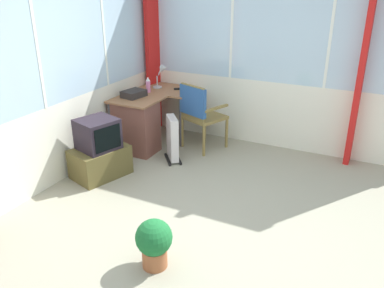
# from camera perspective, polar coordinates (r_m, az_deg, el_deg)

# --- Properties ---
(ground) EXTENTS (5.39, 4.85, 0.06)m
(ground) POSITION_cam_1_polar(r_m,az_deg,el_deg) (4.00, 2.08, -11.73)
(ground) COLOR gray
(north_window_panel) EXTENTS (4.39, 0.07, 2.75)m
(north_window_panel) POSITION_cam_1_polar(r_m,az_deg,el_deg) (4.54, -21.20, 10.35)
(north_window_panel) COLOR white
(north_window_panel) RESTS_ON ground
(east_window_panel) EXTENTS (0.07, 3.85, 2.75)m
(east_window_panel) POSITION_cam_1_polar(r_m,az_deg,el_deg) (5.47, 12.20, 13.28)
(east_window_panel) COLOR white
(east_window_panel) RESTS_ON ground
(curtain_corner) EXTENTS (0.30, 0.11, 2.65)m
(curtain_corner) POSITION_cam_1_polar(r_m,az_deg,el_deg) (6.07, -5.57, 14.15)
(curtain_corner) COLOR red
(curtain_corner) RESTS_ON ground
(curtain_east_far) EXTENTS (0.30, 0.07, 2.65)m
(curtain_east_far) POSITION_cam_1_polar(r_m,az_deg,el_deg) (5.24, 23.36, 11.03)
(curtain_east_far) COLOR red
(curtain_east_far) RESTS_ON ground
(desk) EXTENTS (1.22, 0.83, 0.73)m
(desk) POSITION_cam_1_polar(r_m,az_deg,el_deg) (5.47, -7.77, 2.97)
(desk) COLOR #946442
(desk) RESTS_ON ground
(desk_lamp) EXTENTS (0.22, 0.19, 0.34)m
(desk_lamp) POSITION_cam_1_polar(r_m,az_deg,el_deg) (5.89, -4.23, 10.21)
(desk_lamp) COLOR #B2B7BC
(desk_lamp) RESTS_ON desk
(tv_remote) EXTENTS (0.12, 0.15, 0.02)m
(tv_remote) POSITION_cam_1_polar(r_m,az_deg,el_deg) (5.78, -1.85, 7.90)
(tv_remote) COLOR black
(tv_remote) RESTS_ON desk
(spray_bottle) EXTENTS (0.06, 0.06, 0.22)m
(spray_bottle) POSITION_cam_1_polar(r_m,az_deg,el_deg) (5.66, -6.29, 8.41)
(spray_bottle) COLOR pink
(spray_bottle) RESTS_ON desk
(paper_tray) EXTENTS (0.34, 0.28, 0.09)m
(paper_tray) POSITION_cam_1_polar(r_m,az_deg,el_deg) (5.46, -8.33, 7.14)
(paper_tray) COLOR #2B2726
(paper_tray) RESTS_ON desk
(wooden_armchair) EXTENTS (0.63, 0.62, 0.93)m
(wooden_armchair) POSITION_cam_1_polar(r_m,az_deg,el_deg) (5.38, 0.84, 4.98)
(wooden_armchair) COLOR olive
(wooden_armchair) RESTS_ON ground
(tv_on_stand) EXTENTS (0.74, 0.61, 0.72)m
(tv_on_stand) POSITION_cam_1_polar(r_m,az_deg,el_deg) (4.86, -13.09, -1.03)
(tv_on_stand) COLOR brown
(tv_on_stand) RESTS_ON ground
(space_heater) EXTENTS (0.38, 0.36, 0.60)m
(space_heater) POSITION_cam_1_polar(r_m,az_deg,el_deg) (5.17, -2.86, 0.84)
(space_heater) COLOR silver
(space_heater) RESTS_ON ground
(potted_plant) EXTENTS (0.31, 0.31, 0.44)m
(potted_plant) POSITION_cam_1_polar(r_m,az_deg,el_deg) (3.36, -5.45, -13.73)
(potted_plant) COLOR #A15B36
(potted_plant) RESTS_ON ground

